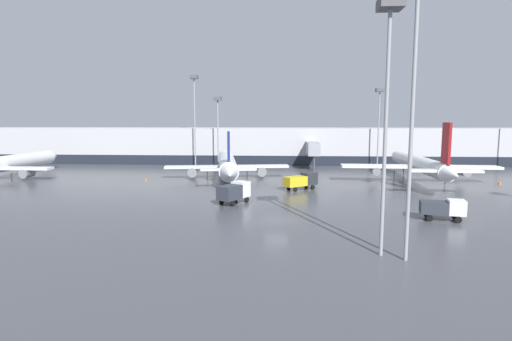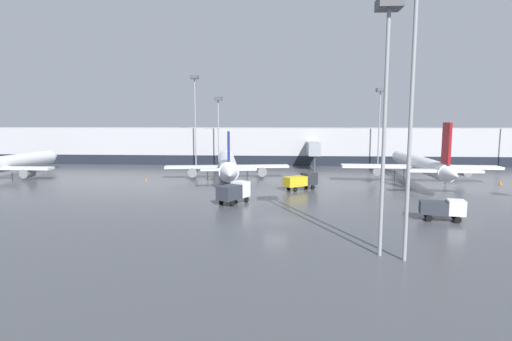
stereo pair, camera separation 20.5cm
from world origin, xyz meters
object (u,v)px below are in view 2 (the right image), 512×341
object	(u,v)px
service_truck_2	(234,191)
traffic_cone_1	(500,183)
apron_light_mast_1	(195,96)
parked_jet_0	(227,164)
parked_jet_1	(420,164)
service_truck_0	(301,180)
apron_light_mast_2	(387,58)
apron_light_mast_5	(414,42)
apron_light_mast_7	(380,105)
traffic_cone_0	(146,179)
apron_light_mast_6	(218,111)
service_truck_1	(443,208)

from	to	relation	value
service_truck_2	traffic_cone_1	size ratio (longest dim) A/B	7.73
service_truck_2	apron_light_mast_1	xyz separation A→B (m)	(-14.53, 43.19, 14.93)
parked_jet_0	parked_jet_1	bearing A→B (deg)	-104.75
service_truck_0	apron_light_mast_2	bearing A→B (deg)	-118.23
apron_light_mast_5	apron_light_mast_7	distance (m)	64.46
traffic_cone_0	apron_light_mast_6	size ratio (longest dim) A/B	0.04
apron_light_mast_6	service_truck_0	bearing A→B (deg)	-59.27
service_truck_1	apron_light_mast_5	size ratio (longest dim) A/B	0.23
service_truck_2	parked_jet_1	bearing A→B (deg)	-25.50
traffic_cone_0	apron_light_mast_5	distance (m)	54.33
traffic_cone_1	apron_light_mast_5	size ratio (longest dim) A/B	0.03
apron_light_mast_2	parked_jet_0	bearing A→B (deg)	113.20
apron_light_mast_1	apron_light_mast_6	size ratio (longest dim) A/B	1.31
traffic_cone_1	apron_light_mast_5	xyz separation A→B (m)	(-27.59, -39.34, 16.10)
parked_jet_1	traffic_cone_0	bearing A→B (deg)	93.77
apron_light_mast_1	apron_light_mast_7	xyz separation A→B (m)	(42.88, -0.58, -2.19)
service_truck_0	apron_light_mast_5	bearing A→B (deg)	-115.71
apron_light_mast_2	apron_light_mast_5	size ratio (longest dim) A/B	0.93
service_truck_0	apron_light_mast_1	size ratio (longest dim) A/B	0.26
service_truck_1	apron_light_mast_1	size ratio (longest dim) A/B	0.22
service_truck_2	service_truck_0	bearing A→B (deg)	-8.43
apron_light_mast_2	traffic_cone_0	bearing A→B (deg)	130.45
apron_light_mast_1	apron_light_mast_6	xyz separation A→B (m)	(5.84, -1.85, -3.48)
apron_light_mast_1	service_truck_0	bearing A→B (deg)	-53.41
apron_light_mast_2	service_truck_1	bearing A→B (deg)	51.72
apron_light_mast_1	apron_light_mast_5	distance (m)	70.63
parked_jet_0	service_truck_0	xyz separation A→B (m)	(13.36, -12.06, -1.29)
parked_jet_1	service_truck_2	xyz separation A→B (m)	(-30.19, -19.74, -1.71)
apron_light_mast_5	service_truck_1	bearing A→B (deg)	59.03
traffic_cone_0	apron_light_mast_7	bearing A→B (deg)	27.31
traffic_cone_1	parked_jet_1	bearing A→B (deg)	175.73
apron_light_mast_7	apron_light_mast_6	bearing A→B (deg)	-178.04
traffic_cone_1	apron_light_mast_2	xyz separation A→B (m)	(-29.21, -38.24, 15.15)
parked_jet_1	apron_light_mast_7	size ratio (longest dim) A/B	1.95
apron_light_mast_2	apron_light_mast_6	size ratio (longest dim) A/B	1.21
traffic_cone_0	apron_light_mast_6	xyz separation A→B (m)	(9.54, 22.79, 12.75)
parked_jet_0	service_truck_1	bearing A→B (deg)	-146.73
traffic_cone_1	apron_light_mast_5	distance (m)	50.67
parked_jet_1	traffic_cone_1	size ratio (longest dim) A/B	53.24
service_truck_1	apron_light_mast_1	xyz separation A→B (m)	(-38.25, 50.60, 15.16)
parked_jet_0	apron_light_mast_1	distance (m)	26.42
parked_jet_0	apron_light_mast_7	distance (m)	39.53
parked_jet_0	apron_light_mast_1	world-z (taller)	apron_light_mast_1
service_truck_1	traffic_cone_1	world-z (taller)	service_truck_1
apron_light_mast_2	apron_light_mast_6	world-z (taller)	apron_light_mast_2
service_truck_1	traffic_cone_1	bearing A→B (deg)	64.65
apron_light_mast_5	apron_light_mast_7	size ratio (longest dim) A/B	1.17
service_truck_1	apron_light_mast_1	world-z (taller)	apron_light_mast_1
apron_light_mast_6	apron_light_mast_7	bearing A→B (deg)	1.96
traffic_cone_0	apron_light_mast_6	bearing A→B (deg)	67.27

